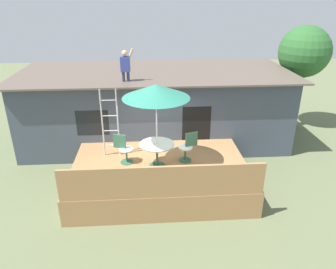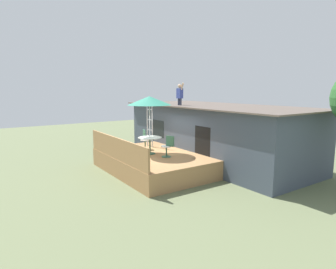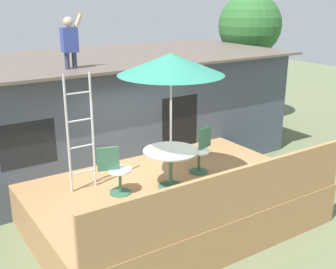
# 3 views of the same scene
# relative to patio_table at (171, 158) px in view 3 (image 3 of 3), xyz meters

# --- Properties ---
(ground_plane) EXTENTS (40.00, 40.00, 0.00)m
(ground_plane) POSITION_rel_patio_table_xyz_m (0.09, 0.18, -1.39)
(ground_plane) COLOR #66704C
(house) EXTENTS (10.50, 4.50, 2.84)m
(house) POSITION_rel_patio_table_xyz_m (0.09, 3.78, 0.04)
(house) COLOR #424C5B
(house) RESTS_ON ground
(deck) EXTENTS (5.34, 3.72, 0.80)m
(deck) POSITION_rel_patio_table_xyz_m (0.09, 0.18, -0.99)
(deck) COLOR #A87A4C
(deck) RESTS_ON ground
(deck_railing) EXTENTS (5.24, 0.08, 0.90)m
(deck_railing) POSITION_rel_patio_table_xyz_m (0.09, -1.63, -0.14)
(deck_railing) COLOR #A87A4C
(deck_railing) RESTS_ON deck
(patio_table) EXTENTS (1.04, 1.04, 0.74)m
(patio_table) POSITION_rel_patio_table_xyz_m (0.00, 0.00, 0.00)
(patio_table) COLOR #33664C
(patio_table) RESTS_ON deck
(patio_umbrella) EXTENTS (1.90, 1.90, 2.54)m
(patio_umbrella) POSITION_rel_patio_table_xyz_m (-0.00, -0.00, 1.76)
(patio_umbrella) COLOR silver
(patio_umbrella) RESTS_ON deck
(step_ladder) EXTENTS (0.52, 0.04, 2.20)m
(step_ladder) POSITION_rel_patio_table_xyz_m (-1.42, 0.83, 0.51)
(step_ladder) COLOR silver
(step_ladder) RESTS_ON deck
(person_figure) EXTENTS (0.47, 0.20, 1.11)m
(person_figure) POSITION_rel_patio_table_xyz_m (-0.94, 2.32, 2.06)
(person_figure) COLOR #33384C
(person_figure) RESTS_ON house
(patio_chair_left) EXTENTS (0.61, 0.44, 0.92)m
(patio_chair_left) POSITION_rel_patio_table_xyz_m (-1.00, 0.31, -0.13)
(patio_chair_left) COLOR #33664C
(patio_chair_left) RESTS_ON deck
(patio_chair_right) EXTENTS (0.61, 0.44, 0.92)m
(patio_chair_right) POSITION_rel_patio_table_xyz_m (0.96, 0.30, -0.13)
(patio_chair_right) COLOR #33664C
(patio_chair_right) RESTS_ON deck
(backyard_tree) EXTENTS (2.15, 2.15, 4.42)m
(backyard_tree) POSITION_rel_patio_table_xyz_m (6.40, 4.72, 1.91)
(backyard_tree) COLOR brown
(backyard_tree) RESTS_ON ground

